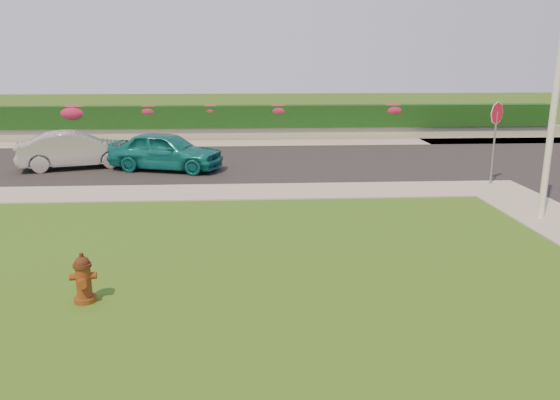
{
  "coord_description": "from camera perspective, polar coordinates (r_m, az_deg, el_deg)",
  "views": [
    {
      "loc": [
        -0.68,
        -7.18,
        3.9
      ],
      "look_at": [
        0.02,
        4.48,
        0.9
      ],
      "focal_mm": 35.0,
      "sensor_mm": 36.0,
      "label": 1
    }
  ],
  "objects": [
    {
      "name": "ground",
      "position": [
        8.2,
        1.82,
        -14.01
      ],
      "size": [
        120.0,
        120.0,
        0.0
      ],
      "primitive_type": "plane",
      "color": "black",
      "rests_on": "ground"
    },
    {
      "name": "street_far",
      "position": [
        21.96,
        -14.74,
        3.75
      ],
      "size": [
        26.0,
        8.0,
        0.04
      ],
      "primitive_type": "cube",
      "color": "black",
      "rests_on": "ground"
    },
    {
      "name": "sidewalk_far",
      "position": [
        17.46,
        -21.06,
        0.59
      ],
      "size": [
        24.0,
        2.0,
        0.04
      ],
      "primitive_type": "cube",
      "color": "gray",
      "rests_on": "ground"
    },
    {
      "name": "curb_corner",
      "position": [
        18.32,
        21.46,
        1.16
      ],
      "size": [
        2.0,
        2.0,
        0.04
      ],
      "primitive_type": "cube",
      "color": "gray",
      "rests_on": "ground"
    },
    {
      "name": "sidewalk_beyond",
      "position": [
        26.46,
        -4.1,
        5.93
      ],
      "size": [
        34.0,
        2.0,
        0.04
      ],
      "primitive_type": "cube",
      "color": "gray",
      "rests_on": "ground"
    },
    {
      "name": "retaining_wall",
      "position": [
        27.91,
        -4.08,
        6.95
      ],
      "size": [
        34.0,
        0.4,
        0.6
      ],
      "primitive_type": "cube",
      "color": "gray",
      "rests_on": "ground"
    },
    {
      "name": "hedge",
      "position": [
        27.91,
        -4.11,
        8.71
      ],
      "size": [
        32.0,
        0.9,
        1.1
      ],
      "primitive_type": "cube",
      "color": "black",
      "rests_on": "retaining_wall"
    },
    {
      "name": "fire_hydrant",
      "position": [
        9.64,
        -19.86,
        -7.77
      ],
      "size": [
        0.44,
        0.42,
        0.85
      ],
      "rotation": [
        0.0,
        0.0,
        0.14
      ],
      "color": "#4F240C",
      "rests_on": "ground"
    },
    {
      "name": "sedan_teal",
      "position": [
        20.12,
        -11.82,
        5.04
      ],
      "size": [
        4.37,
        2.75,
        1.39
      ],
      "primitive_type": "imported",
      "rotation": [
        0.0,
        0.0,
        1.28
      ],
      "color": "#0D6466",
      "rests_on": "street_far"
    },
    {
      "name": "sedan_silver",
      "position": [
        21.45,
        -20.55,
        4.94
      ],
      "size": [
        4.32,
        2.58,
        1.34
      ],
      "primitive_type": "imported",
      "rotation": [
        0.0,
        0.0,
        1.88
      ],
      "color": "#95979C",
      "rests_on": "street_far"
    },
    {
      "name": "utility_pole",
      "position": [
        14.78,
        26.82,
        9.63
      ],
      "size": [
        0.16,
        0.16,
        6.12
      ],
      "primitive_type": "cylinder",
      "color": "silver",
      "rests_on": "ground"
    },
    {
      "name": "stop_sign",
      "position": [
        18.55,
        21.64,
        7.46
      ],
      "size": [
        0.59,
        0.44,
        2.66
      ],
      "rotation": [
        0.0,
        0.0,
        0.24
      ],
      "color": "slate",
      "rests_on": "ground"
    },
    {
      "name": "flower_clump_b",
      "position": [
        29.07,
        -20.73,
        8.53
      ],
      "size": [
        1.56,
        1.0,
        0.78
      ],
      "primitive_type": "ellipsoid",
      "color": "#AE1D4E",
      "rests_on": "hedge"
    },
    {
      "name": "flower_clump_c",
      "position": [
        28.21,
        -13.56,
        9.03
      ],
      "size": [
        1.24,
        0.8,
        0.62
      ],
      "primitive_type": "ellipsoid",
      "color": "#AE1D4E",
      "rests_on": "hedge"
    },
    {
      "name": "flower_clump_d",
      "position": [
        27.84,
        -7.28,
        9.29
      ],
      "size": [
        1.14,
        0.73,
        0.57
      ],
      "primitive_type": "ellipsoid",
      "color": "#AE1D4E",
      "rests_on": "hedge"
    },
    {
      "name": "flower_clump_e",
      "position": [
        27.83,
        -0.19,
        9.35
      ],
      "size": [
        1.25,
        0.8,
        0.63
      ],
      "primitive_type": "ellipsoid",
      "color": "#AE1D4E",
      "rests_on": "hedge"
    },
    {
      "name": "flower_clump_f",
      "position": [
        28.76,
        11.72,
        9.19
      ],
      "size": [
        1.32,
        0.85,
        0.66
      ],
      "primitive_type": "ellipsoid",
      "color": "#AE1D4E",
      "rests_on": "hedge"
    }
  ]
}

